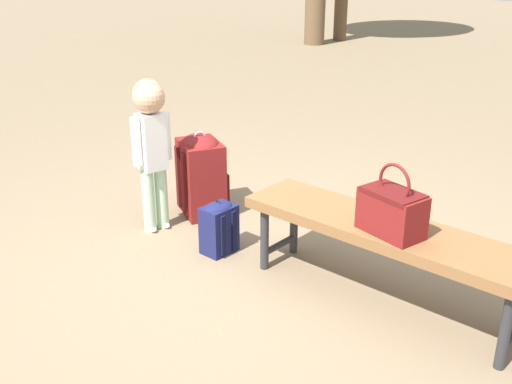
{
  "coord_description": "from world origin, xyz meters",
  "views": [
    {
      "loc": [
        -2.09,
        2.45,
        1.78
      ],
      "look_at": [
        0.03,
        -0.05,
        0.45
      ],
      "focal_mm": 42.59,
      "sensor_mm": 36.0,
      "label": 1
    }
  ],
  "objects_px": {
    "handbag": "(392,210)",
    "child_standing": "(151,132)",
    "park_bench": "(385,235)",
    "backpack_small": "(219,226)",
    "backpack_large": "(201,173)"
  },
  "relations": [
    {
      "from": "handbag",
      "to": "child_standing",
      "type": "distance_m",
      "value": 1.67
    },
    {
      "from": "park_bench",
      "to": "handbag",
      "type": "bearing_deg",
      "value": 129.72
    },
    {
      "from": "handbag",
      "to": "backpack_small",
      "type": "height_order",
      "value": "handbag"
    },
    {
      "from": "park_bench",
      "to": "backpack_small",
      "type": "relative_size",
      "value": 4.57
    },
    {
      "from": "backpack_large",
      "to": "backpack_small",
      "type": "height_order",
      "value": "backpack_large"
    },
    {
      "from": "child_standing",
      "to": "backpack_small",
      "type": "bearing_deg",
      "value": -176.77
    },
    {
      "from": "park_bench",
      "to": "backpack_large",
      "type": "height_order",
      "value": "backpack_large"
    },
    {
      "from": "park_bench",
      "to": "child_standing",
      "type": "bearing_deg",
      "value": 6.46
    },
    {
      "from": "handbag",
      "to": "backpack_large",
      "type": "relative_size",
      "value": 0.61
    },
    {
      "from": "backpack_large",
      "to": "child_standing",
      "type": "bearing_deg",
      "value": 83.69
    },
    {
      "from": "park_bench",
      "to": "handbag",
      "type": "distance_m",
      "value": 0.21
    },
    {
      "from": "backpack_small",
      "to": "park_bench",
      "type": "bearing_deg",
      "value": -171.85
    },
    {
      "from": "child_standing",
      "to": "backpack_large",
      "type": "height_order",
      "value": "child_standing"
    },
    {
      "from": "park_bench",
      "to": "backpack_large",
      "type": "bearing_deg",
      "value": -7.62
    },
    {
      "from": "backpack_small",
      "to": "backpack_large",
      "type": "bearing_deg",
      "value": -35.22
    }
  ]
}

